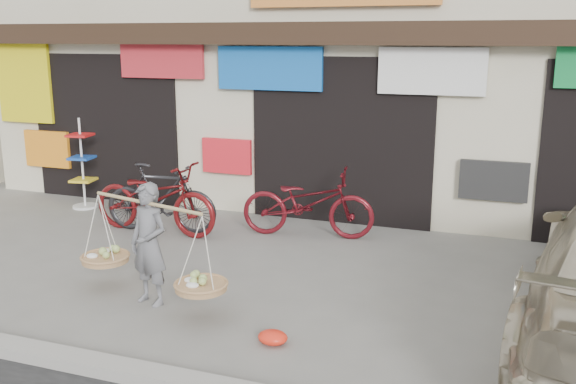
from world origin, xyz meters
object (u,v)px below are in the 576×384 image
(bike_2, at_px, (308,203))
(display_rack, at_px, (83,172))
(street_vendor, at_px, (149,250))
(bike_0, at_px, (155,198))
(bike_1, at_px, (161,198))

(bike_2, bearing_deg, display_rack, 77.45)
(street_vendor, height_order, bike_0, street_vendor)
(bike_1, relative_size, bike_2, 0.90)
(bike_1, bearing_deg, bike_0, 127.02)
(bike_2, bearing_deg, bike_0, 96.37)
(street_vendor, relative_size, bike_2, 1.02)
(bike_2, bearing_deg, bike_1, 95.30)
(bike_1, height_order, bike_2, bike_1)
(bike_1, xyz_separation_m, display_rack, (-2.08, 0.83, 0.10))
(bike_0, xyz_separation_m, bike_1, (0.07, 0.06, -0.01))
(bike_0, distance_m, bike_1, 0.09)
(street_vendor, height_order, display_rack, display_rack)
(bike_1, distance_m, display_rack, 2.25)
(street_vendor, distance_m, bike_0, 2.78)
(street_vendor, xyz_separation_m, display_rack, (-3.41, 3.30, 0.01))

